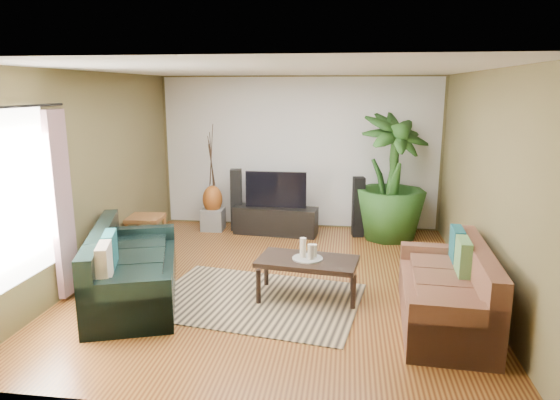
% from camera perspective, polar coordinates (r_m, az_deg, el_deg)
% --- Properties ---
extents(floor, '(5.50, 5.50, 0.00)m').
position_cam_1_polar(floor, '(6.65, -0.24, -9.24)').
color(floor, '#996127').
rests_on(floor, ground).
extents(ceiling, '(5.50, 5.50, 0.00)m').
position_cam_1_polar(ceiling, '(6.17, -0.26, 14.70)').
color(ceiling, white).
rests_on(ceiling, ground).
extents(wall_back, '(5.00, 0.00, 5.00)m').
position_cam_1_polar(wall_back, '(8.97, 2.22, 5.41)').
color(wall_back, brown).
rests_on(wall_back, ground).
extents(wall_front, '(5.00, 0.00, 5.00)m').
position_cam_1_polar(wall_front, '(3.65, -6.32, -5.46)').
color(wall_front, brown).
rests_on(wall_front, ground).
extents(wall_left, '(0.00, 5.50, 5.50)m').
position_cam_1_polar(wall_left, '(7.06, -20.79, 2.62)').
color(wall_left, brown).
rests_on(wall_left, ground).
extents(wall_right, '(0.00, 5.50, 5.50)m').
position_cam_1_polar(wall_right, '(6.42, 22.43, 1.56)').
color(wall_right, brown).
rests_on(wall_right, ground).
extents(backwall_panel, '(4.90, 0.00, 4.90)m').
position_cam_1_polar(backwall_panel, '(8.96, 2.21, 5.40)').
color(backwall_panel, white).
rests_on(backwall_panel, ground).
extents(window_pane, '(0.00, 1.80, 1.80)m').
position_cam_1_polar(window_pane, '(5.72, -28.20, 0.25)').
color(window_pane, white).
rests_on(window_pane, ground).
extents(curtain_far, '(0.08, 0.35, 2.20)m').
position_cam_1_polar(curtain_far, '(6.34, -23.70, -0.52)').
color(curtain_far, gray).
rests_on(curtain_far, ground).
extents(curtain_rod, '(0.03, 1.90, 0.03)m').
position_cam_1_polar(curtain_rod, '(5.59, -28.75, 9.29)').
color(curtain_rod, black).
rests_on(curtain_rod, ground).
extents(sofa_left, '(1.58, 2.35, 0.85)m').
position_cam_1_polar(sofa_left, '(6.29, -16.32, -6.94)').
color(sofa_left, black).
rests_on(sofa_left, floor).
extents(sofa_right, '(0.97, 1.95, 0.85)m').
position_cam_1_polar(sofa_right, '(5.67, 18.30, -9.25)').
color(sofa_right, brown).
rests_on(sofa_right, floor).
extents(area_rug, '(2.65, 2.07, 0.01)m').
position_cam_1_polar(area_rug, '(6.09, -2.78, -11.32)').
color(area_rug, tan).
rests_on(area_rug, floor).
extents(coffee_table, '(1.26, 0.80, 0.48)m').
position_cam_1_polar(coffee_table, '(6.10, 3.14, -8.89)').
color(coffee_table, black).
rests_on(coffee_table, floor).
extents(candle_tray, '(0.36, 0.36, 0.02)m').
position_cam_1_polar(candle_tray, '(6.01, 3.17, -6.68)').
color(candle_tray, gray).
rests_on(candle_tray, coffee_table).
extents(candle_tall, '(0.08, 0.08, 0.24)m').
position_cam_1_polar(candle_tall, '(6.01, 2.63, -5.43)').
color(candle_tall, beige).
rests_on(candle_tall, candle_tray).
extents(candle_mid, '(0.08, 0.08, 0.18)m').
position_cam_1_polar(candle_mid, '(5.94, 3.53, -5.92)').
color(candle_mid, beige).
rests_on(candle_mid, candle_tray).
extents(candle_short, '(0.08, 0.08, 0.15)m').
position_cam_1_polar(candle_short, '(6.04, 3.89, -5.77)').
color(candle_short, white).
rests_on(candle_short, candle_tray).
extents(tv_stand, '(1.46, 0.57, 0.48)m').
position_cam_1_polar(tv_stand, '(8.65, -0.48, -2.37)').
color(tv_stand, black).
rests_on(tv_stand, floor).
extents(television, '(1.05, 0.06, 0.62)m').
position_cam_1_polar(television, '(8.54, -0.47, 1.21)').
color(television, black).
rests_on(television, tv_stand).
extents(speaker_left, '(0.23, 0.25, 1.09)m').
position_cam_1_polar(speaker_left, '(8.88, -5.01, 0.02)').
color(speaker_left, black).
rests_on(speaker_left, floor).
extents(speaker_right, '(0.22, 0.23, 1.02)m').
position_cam_1_polar(speaker_right, '(8.56, 8.93, -0.79)').
color(speaker_right, black).
rests_on(speaker_right, floor).
extents(potted_plant, '(1.64, 1.64, 2.09)m').
position_cam_1_polar(potted_plant, '(8.43, 12.57, 2.54)').
color(potted_plant, '#204918').
rests_on(potted_plant, floor).
extents(plant_pot, '(0.39, 0.39, 0.30)m').
position_cam_1_polar(plant_pot, '(8.62, 12.29, -3.32)').
color(plant_pot, black).
rests_on(plant_pot, floor).
extents(pedestal, '(0.39, 0.39, 0.38)m').
position_cam_1_polar(pedestal, '(9.00, -7.65, -2.19)').
color(pedestal, gray).
rests_on(pedestal, floor).
extents(vase, '(0.35, 0.35, 0.49)m').
position_cam_1_polar(vase, '(8.91, -7.72, 0.09)').
color(vase, '#994E1B').
rests_on(vase, pedestal).
extents(side_table, '(0.55, 0.55, 0.54)m').
position_cam_1_polar(side_table, '(8.06, -15.04, -3.68)').
color(side_table, brown).
rests_on(side_table, floor).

